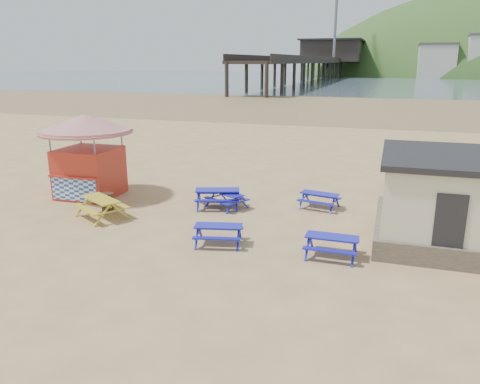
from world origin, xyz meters
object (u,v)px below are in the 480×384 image
(picnic_table_yellow, at_px, (102,208))
(picnic_table_blue_b, at_px, (227,200))
(picnic_table_blue_a, at_px, (218,198))
(litter_bin, at_px, (108,202))
(ice_cream_kiosk, at_px, (87,145))

(picnic_table_yellow, bearing_deg, picnic_table_blue_b, 62.98)
(picnic_table_blue_a, xyz_separation_m, litter_bin, (-4.28, -2.03, 0.00))
(picnic_table_blue_b, bearing_deg, picnic_table_blue_a, -140.54)
(ice_cream_kiosk, bearing_deg, picnic_table_blue_a, 0.05)
(picnic_table_blue_b, xyz_separation_m, picnic_table_yellow, (-4.45, -2.90, 0.07))
(picnic_table_yellow, bearing_deg, picnic_table_blue_a, 64.95)
(picnic_table_blue_a, height_order, ice_cream_kiosk, ice_cream_kiosk)
(ice_cream_kiosk, distance_m, litter_bin, 3.49)
(picnic_table_blue_b, bearing_deg, picnic_table_yellow, -116.41)
(picnic_table_blue_a, height_order, litter_bin, picnic_table_blue_a)
(picnic_table_blue_a, xyz_separation_m, picnic_table_blue_b, (0.41, 0.06, -0.06))
(picnic_table_yellow, height_order, ice_cream_kiosk, ice_cream_kiosk)
(ice_cream_kiosk, xyz_separation_m, litter_bin, (2.13, -1.86, -2.05))
(picnic_table_blue_a, relative_size, picnic_table_blue_b, 1.12)
(picnic_table_blue_b, height_order, litter_bin, litter_bin)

